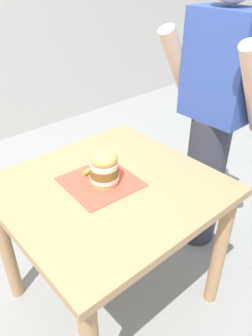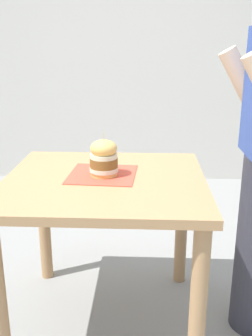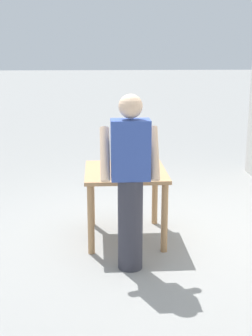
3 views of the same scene
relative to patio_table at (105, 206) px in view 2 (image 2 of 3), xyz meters
name	(u,v)px [view 2 (image 2 of 3)]	position (x,y,z in m)	size (l,w,h in m)	color
ground_plane	(107,319)	(0.00, 0.00, -0.65)	(80.00, 80.00, 0.00)	gray
patio_table	(105,206)	(0.00, 0.00, 0.00)	(0.88, 0.94, 0.79)	tan
serving_paper	(102,174)	(-0.05, -0.02, 0.14)	(0.31, 0.31, 0.00)	#D64C38
sandwich	(104,158)	(-0.03, -0.01, 0.23)	(0.13, 0.13, 0.21)	#E5B25B
pickle_spear	(105,166)	(-0.14, -0.01, 0.16)	(0.02, 0.02, 0.08)	#8EA83D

